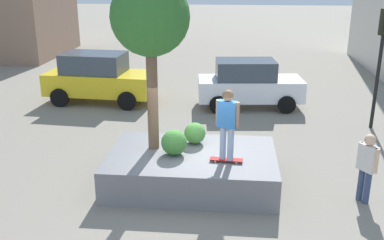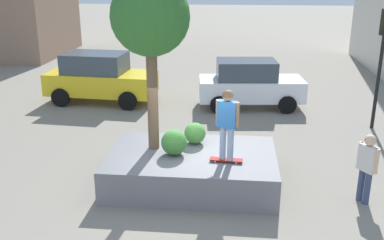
# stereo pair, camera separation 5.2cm
# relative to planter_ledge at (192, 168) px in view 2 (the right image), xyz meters

# --- Properties ---
(ground_plane) EXTENTS (120.00, 120.00, 0.00)m
(ground_plane) POSITION_rel_planter_ledge_xyz_m (-0.04, -0.01, -0.42)
(ground_plane) COLOR gray
(planter_ledge) EXTENTS (4.27, 2.84, 0.85)m
(planter_ledge) POSITION_rel_planter_ledge_xyz_m (0.00, 0.00, 0.00)
(planter_ledge) COLOR slate
(planter_ledge) RESTS_ON ground
(plaza_tree) EXTENTS (1.93, 1.93, 4.36)m
(plaza_tree) POSITION_rel_planter_ledge_xyz_m (-1.04, 0.29, 3.76)
(plaza_tree) COLOR brown
(plaza_tree) RESTS_ON planter_ledge
(boxwood_shrub) EXTENTS (0.65, 0.65, 0.65)m
(boxwood_shrub) POSITION_rel_planter_ledge_xyz_m (-0.44, -0.11, 0.75)
(boxwood_shrub) COLOR #3D7A33
(boxwood_shrub) RESTS_ON planter_ledge
(hedge_clump) EXTENTS (0.57, 0.57, 0.57)m
(hedge_clump) POSITION_rel_planter_ledge_xyz_m (0.01, 0.71, 0.71)
(hedge_clump) COLOR #4C8C3D
(hedge_clump) RESTS_ON planter_ledge
(skateboard) EXTENTS (0.81, 0.27, 0.07)m
(skateboard) POSITION_rel_planter_ledge_xyz_m (0.88, -0.45, 0.48)
(skateboard) COLOR #A51E1E
(skateboard) RESTS_ON planter_ledge
(skateboarder) EXTENTS (0.56, 0.35, 1.75)m
(skateboarder) POSITION_rel_planter_ledge_xyz_m (0.88, -0.45, 1.50)
(skateboarder) COLOR #8C9EB7
(skateboarder) RESTS_ON skateboard
(taxi_cab) EXTENTS (4.54, 2.34, 2.05)m
(taxi_cab) POSITION_rel_planter_ledge_xyz_m (-4.55, 7.14, 0.62)
(taxi_cab) COLOR gold
(taxi_cab) RESTS_ON ground
(police_car) EXTENTS (4.26, 2.25, 1.91)m
(police_car) POSITION_rel_planter_ledge_xyz_m (1.62, 6.99, 0.55)
(police_car) COLOR white
(police_car) RESTS_ON ground
(traffic_light_corner) EXTENTS (0.32, 0.36, 4.09)m
(traffic_light_corner) POSITION_rel_planter_ledge_xyz_m (5.88, 4.85, 2.39)
(traffic_light_corner) COLOR black
(traffic_light_corner) RESTS_ON ground
(pedestrian_crossing) EXTENTS (0.42, 0.50, 1.72)m
(pedestrian_crossing) POSITION_rel_planter_ledge_xyz_m (4.18, -0.58, 0.57)
(pedestrian_crossing) COLOR navy
(pedestrian_crossing) RESTS_ON ground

